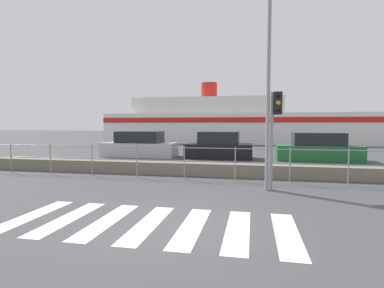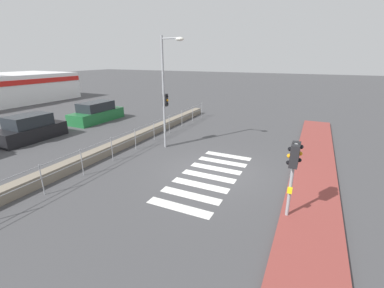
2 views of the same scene
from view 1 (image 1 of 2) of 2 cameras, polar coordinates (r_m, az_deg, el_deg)
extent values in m
plane|color=#424244|center=(6.19, -3.52, -15.25)|extent=(160.00, 160.00, 0.00)
cube|color=silver|center=(7.65, -28.16, -11.92)|extent=(0.45, 2.40, 0.01)
cube|color=silver|center=(7.13, -22.44, -12.90)|extent=(0.45, 2.40, 0.01)
cube|color=silver|center=(6.69, -15.84, -13.88)|extent=(0.45, 2.40, 0.01)
cube|color=silver|center=(6.34, -8.35, -14.77)|extent=(0.45, 2.40, 0.01)
cube|color=silver|center=(6.11, -0.08, -15.46)|extent=(0.45, 2.40, 0.01)
cube|color=silver|center=(6.00, 8.71, -15.86)|extent=(0.45, 2.40, 0.01)
cube|color=silver|center=(6.03, 17.63, -15.90)|extent=(0.45, 2.40, 0.01)
cube|color=slate|center=(11.72, 3.93, -4.90)|extent=(22.63, 0.55, 0.49)
cylinder|color=gray|center=(10.76, 3.34, -0.80)|extent=(20.37, 0.03, 0.03)
cylinder|color=gray|center=(10.81, 3.33, -3.38)|extent=(20.37, 0.03, 0.03)
cylinder|color=gray|center=(14.55, -31.22, -2.31)|extent=(0.04, 0.04, 1.22)
cylinder|color=gray|center=(13.37, -25.38, -2.62)|extent=(0.04, 0.04, 1.22)
cylinder|color=gray|center=(12.35, -18.48, -2.95)|extent=(0.04, 0.04, 1.22)
cylinder|color=gray|center=(11.54, -10.48, -3.28)|extent=(0.04, 0.04, 1.22)
cylinder|color=gray|center=(10.98, -1.47, -3.57)|extent=(0.04, 0.04, 1.22)
cylinder|color=gray|center=(10.72, 8.24, -3.79)|extent=(0.04, 0.04, 1.22)
cylinder|color=gray|center=(10.78, 18.13, -3.90)|extent=(0.04, 0.04, 1.22)
cylinder|color=gray|center=(11.15, 27.65, -3.90)|extent=(0.04, 0.04, 1.22)
cylinder|color=gray|center=(9.44, 14.89, 0.49)|extent=(0.10, 0.10, 2.99)
cube|color=black|center=(9.46, 16.05, 7.47)|extent=(0.24, 0.24, 0.68)
sphere|color=black|center=(9.34, 16.14, 8.82)|extent=(0.13, 0.13, 0.13)
sphere|color=orange|center=(9.32, 16.12, 7.53)|extent=(0.13, 0.13, 0.13)
sphere|color=black|center=(9.31, 16.09, 6.24)|extent=(0.13, 0.13, 0.13)
cylinder|color=gray|center=(9.38, 14.30, 9.48)|extent=(0.12, 0.12, 5.93)
cube|color=white|center=(33.77, 8.95, 2.98)|extent=(28.25, 8.54, 3.13)
cube|color=white|center=(34.15, 3.26, 7.10)|extent=(15.82, 6.83, 1.72)
cube|color=red|center=(29.49, 8.59, 4.58)|extent=(28.25, 0.08, 0.50)
cylinder|color=red|center=(34.30, 3.27, 10.03)|extent=(1.80, 1.80, 1.80)
cube|color=#BCBCC1|center=(18.97, -9.90, -1.05)|extent=(4.55, 1.84, 0.87)
cube|color=#1E2328|center=(18.92, -9.93, 1.32)|extent=(2.73, 1.62, 0.71)
cube|color=black|center=(17.77, 5.15, -1.33)|extent=(3.90, 1.82, 0.86)
cube|color=#1E2328|center=(17.72, 5.16, 1.20)|extent=(2.34, 1.60, 0.71)
cube|color=#1E6633|center=(18.01, 22.80, -1.57)|extent=(4.44, 1.78, 0.85)
cube|color=#1E2328|center=(17.96, 22.87, 0.88)|extent=(2.66, 1.57, 0.70)
camera|label=2|loc=(11.96, -69.70, 15.18)|focal=24.00mm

